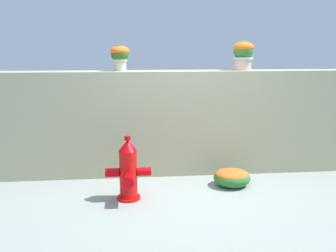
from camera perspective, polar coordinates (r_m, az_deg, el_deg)
name	(u,v)px	position (r m, az deg, el deg)	size (l,w,h in m)	color
ground_plane	(193,197)	(4.88, 3.81, -10.71)	(24.00, 24.00, 0.00)	gray
stone_wall	(183,123)	(5.59, 2.30, 0.52)	(6.23, 0.40, 1.54)	tan
potted_plant_1	(120,55)	(5.46, -7.34, 10.70)	(0.27, 0.27, 0.37)	beige
potted_plant_2	(243,53)	(5.70, 11.37, 10.83)	(0.30, 0.30, 0.43)	beige
fire_hydrant	(128,172)	(4.70, -6.08, -6.95)	(0.57, 0.45, 0.81)	red
flower_bush_left	(232,177)	(5.27, 9.72, -7.65)	(0.51, 0.46, 0.24)	#2F722F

